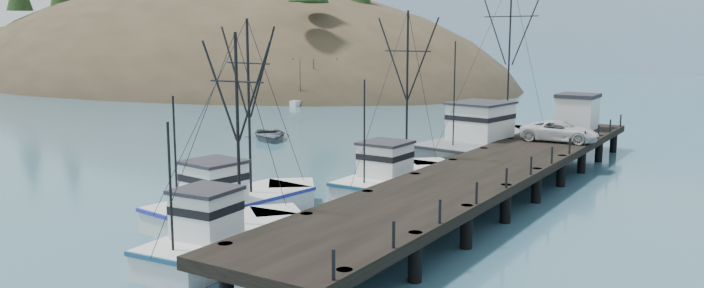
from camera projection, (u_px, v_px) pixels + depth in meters
name	position (u px, v px, depth m)	size (l,w,h in m)	color
ground	(114.00, 225.00, 34.70)	(400.00, 400.00, 0.00)	#335B71
pier	(493.00, 169.00, 40.30)	(6.00, 44.00, 2.00)	black
headland	(192.00, 103.00, 140.65)	(134.80, 78.00, 51.00)	#382D1E
distant_ridge	(704.00, 72.00, 170.83)	(360.00, 40.00, 26.00)	#9EB2C6
distant_ridge_far	(527.00, 65.00, 209.88)	(180.00, 25.00, 18.00)	silver
moored_sailboats	(300.00, 97.00, 99.93)	(23.98, 16.75, 6.35)	silver
trawler_near	(228.00, 238.00, 29.62)	(3.77, 9.65, 9.98)	silver
trawler_mid	(237.00, 203.00, 35.71)	(4.65, 10.75, 10.67)	silver
trawler_far	(398.00, 178.00, 41.83)	(3.68, 10.95, 11.29)	silver
work_vessel	(495.00, 144.00, 52.48)	(7.10, 17.35, 14.20)	slate
pier_shed	(577.00, 111.00, 54.95)	(3.00, 3.20, 2.80)	silver
pickup_truck	(559.00, 131.00, 48.40)	(2.45, 5.31, 1.48)	silver
motorboat	(269.00, 139.00, 62.52)	(4.21, 5.90, 1.22)	#575D61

